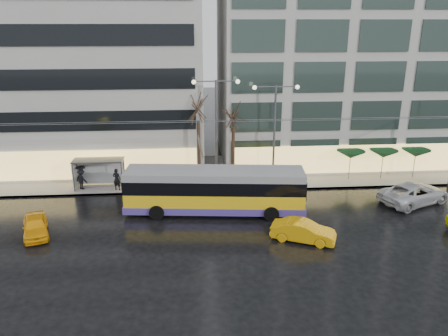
{
  "coord_description": "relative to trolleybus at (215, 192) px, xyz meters",
  "views": [
    {
      "loc": [
        -0.04,
        -25.18,
        13.75
      ],
      "look_at": [
        2.23,
        5.0,
        3.5
      ],
      "focal_mm": 35.0,
      "sensor_mm": 36.0,
      "label": 1
    }
  ],
  "objects": [
    {
      "name": "tree_a",
      "position": [
        -1.03,
        6.06,
        5.43
      ],
      "size": [
        3.2,
        3.2,
        8.4
      ],
      "color": "black",
      "rests_on": "sidewalk"
    },
    {
      "name": "parasol_b",
      "position": [
        15.47,
        6.06,
        0.79
      ],
      "size": [
        2.5,
        2.5,
        2.65
      ],
      "color": "#595B60",
      "rests_on": "sidewalk"
    },
    {
      "name": "street_lamp_far",
      "position": [
        5.47,
        5.86,
        4.05
      ],
      "size": [
        3.96,
        0.36,
        8.53
      ],
      "color": "#595B60",
      "rests_on": "sidewalk"
    },
    {
      "name": "building_right",
      "position": [
        17.47,
        14.06,
        10.99
      ],
      "size": [
        32.0,
        14.0,
        25.0
      ],
      "primitive_type": "cube",
      "color": "#A7A5A0",
      "rests_on": "sidewalk"
    },
    {
      "name": "tree_b",
      "position": [
        1.97,
        6.26,
        4.74
      ],
      "size": [
        3.2,
        3.2,
        7.7
      ],
      "color": "black",
      "rests_on": "sidewalk"
    },
    {
      "name": "kerb",
      "position": [
        0.47,
        4.11,
        -1.58
      ],
      "size": [
        80.0,
        0.1,
        0.15
      ],
      "primitive_type": "cube",
      "color": "slate",
      "rests_on": "ground"
    },
    {
      "name": "bus_shelter",
      "position": [
        -9.91,
        5.75,
        0.3
      ],
      "size": [
        4.2,
        1.6,
        2.51
      ],
      "color": "#595B60",
      "rests_on": "sidewalk"
    },
    {
      "name": "ground",
      "position": [
        -1.53,
        -4.94,
        -1.66
      ],
      "size": [
        140.0,
        140.0,
        0.0
      ],
      "primitive_type": "plane",
      "color": "black",
      "rests_on": "ground"
    },
    {
      "name": "sedan_silver",
      "position": [
        15.8,
        0.63,
        -0.84
      ],
      "size": [
        6.52,
        4.84,
        1.65
      ],
      "primitive_type": "imported",
      "rotation": [
        0.0,
        0.0,
        1.97
      ],
      "color": "silver",
      "rests_on": "ground"
    },
    {
      "name": "parasol_c",
      "position": [
        18.47,
        6.06,
        0.79
      ],
      "size": [
        2.5,
        2.5,
        2.65
      ],
      "color": "#595B60",
      "rests_on": "sidewalk"
    },
    {
      "name": "pedestrian_a",
      "position": [
        -7.98,
        4.87,
        -0.1
      ],
      "size": [
        1.19,
        1.2,
        2.19
      ],
      "color": "black",
      "rests_on": "sidewalk"
    },
    {
      "name": "parasol_a",
      "position": [
        12.47,
        6.06,
        0.79
      ],
      "size": [
        2.5,
        2.5,
        2.65
      ],
      "color": "#595B60",
      "rests_on": "sidewalk"
    },
    {
      "name": "pedestrian_c",
      "position": [
        -11.0,
        5.3,
        -0.39
      ],
      "size": [
        1.31,
        1.15,
        2.11
      ],
      "color": "black",
      "rests_on": "sidewalk"
    },
    {
      "name": "taxi_b",
      "position": [
        5.53,
        -4.9,
        -0.97
      ],
      "size": [
        4.43,
        2.99,
        1.38
      ],
      "primitive_type": "imported",
      "rotation": [
        0.0,
        0.0,
        1.17
      ],
      "color": "#FFB20D",
      "rests_on": "ground"
    },
    {
      "name": "pedestrian_b",
      "position": [
        -8.48,
        6.66,
        -0.73
      ],
      "size": [
        0.88,
        0.75,
        1.57
      ],
      "color": "black",
      "rests_on": "sidewalk"
    },
    {
      "name": "trolleybus",
      "position": [
        0.0,
        0.0,
        0.0
      ],
      "size": [
        13.42,
        5.76,
        6.13
      ],
      "color": "yellow",
      "rests_on": "ground"
    },
    {
      "name": "street_lamp_near",
      "position": [
        0.47,
        5.86,
        4.33
      ],
      "size": [
        3.96,
        0.36,
        9.03
      ],
      "color": "#595B60",
      "rests_on": "sidewalk"
    },
    {
      "name": "catenary",
      "position": [
        -0.53,
        3.0,
        2.59
      ],
      "size": [
        42.24,
        5.12,
        7.0
      ],
      "color": "#595B60",
      "rests_on": "ground"
    },
    {
      "name": "taxi_a",
      "position": [
        -12.24,
        -2.71,
        -1.0
      ],
      "size": [
        2.73,
        4.18,
        1.32
      ],
      "primitive_type": "imported",
      "rotation": [
        0.0,
        0.0,
        0.33
      ],
      "color": "#FCAD0D",
      "rests_on": "ground"
    },
    {
      "name": "sidewalk",
      "position": [
        0.47,
        9.06,
        -1.58
      ],
      "size": [
        80.0,
        10.0,
        0.15
      ],
      "primitive_type": "cube",
      "color": "gray",
      "rests_on": "ground"
    },
    {
      "name": "building_left",
      "position": [
        -17.53,
        14.06,
        9.49
      ],
      "size": [
        34.0,
        14.0,
        22.0
      ],
      "primitive_type": "cube",
      "color": "#A7A5A0",
      "rests_on": "sidewalk"
    }
  ]
}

